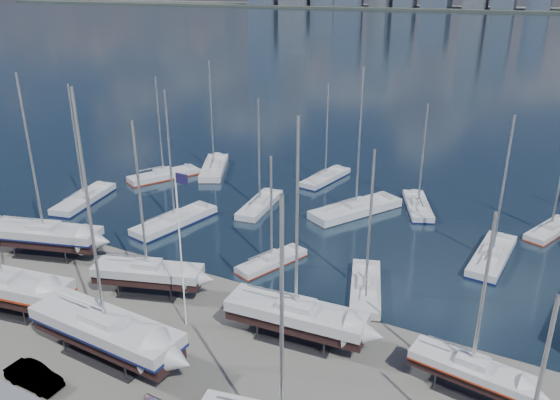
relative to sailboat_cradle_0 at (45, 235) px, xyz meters
The scene contains 23 objects.
ground 20.63m from the sailboat_cradle_0, 15.94° to the right, with size 1400.00×1400.00×0.00m, color #605E59.
water 305.01m from the sailboat_cradle_0, 86.29° to the left, with size 1400.00×600.00×0.40m, color #1A2F3C.
far_shore 564.71m from the sailboat_cradle_0, 88.00° to the left, with size 1400.00×80.00×2.20m, color #2D332D.
sailboat_cradle_0 is the anchor object (origin of this frame).
sailboat_cradle_1 9.93m from the sailboat_cradle_0, 58.79° to the right, with size 12.42×5.31×19.18m.
sailboat_cradle_2 14.07m from the sailboat_cradle_0, ahead, with size 9.91×5.56×15.62m.
sailboat_cradle_3 19.51m from the sailboat_cradle_0, 28.04° to the right, with size 12.56×3.91×19.82m.
sailboat_cradle_4 28.46m from the sailboat_cradle_0, ahead, with size 11.02×3.84×17.54m.
sailboat_cradle_6 41.33m from the sailboat_cradle_0, ahead, with size 8.29×3.28×13.26m.
sailboat_moored_0 14.28m from the sailboat_cradle_0, 121.98° to the left, with size 5.15×10.75×15.49m.
sailboat_moored_1 24.35m from the sailboat_cradle_0, 100.83° to the left, with size 6.94×10.12×14.85m.
sailboat_moored_2 29.81m from the sailboat_cradle_0, 90.09° to the left, with size 7.78×11.16×16.58m.
sailboat_moored_3 13.81m from the sailboat_cradle_0, 60.17° to the left, with size 4.89×11.13×16.09m.
sailboat_moored_4 24.45m from the sailboat_cradle_0, 58.19° to the left, with size 3.85×9.60×14.09m.
sailboat_moored_5 37.25m from the sailboat_cradle_0, 64.58° to the left, with size 4.02×9.72×14.10m.
sailboat_moored_6 22.88m from the sailboat_cradle_0, 22.63° to the left, with size 4.65×8.03×11.59m.
sailboat_moored_7 34.30m from the sailboat_cradle_0, 46.07° to the left, with size 8.70×12.08×18.04m.
sailboat_moored_8 42.02m from the sailboat_cradle_0, 44.39° to the left, with size 5.91×9.37×13.60m.
sailboat_moored_9 32.00m from the sailboat_cradle_0, 14.90° to the left, with size 5.37×9.49×13.82m.
sailboat_moored_10 44.58m from the sailboat_cradle_0, 26.35° to the left, with size 3.57×10.43×15.33m.
sailboat_moored_11 53.51m from the sailboat_cradle_0, 33.37° to the left, with size 5.10×8.54×12.35m.
car_b 20.44m from the sailboat_cradle_0, 42.80° to the right, with size 1.50×4.31×1.42m, color gray.
flagpole 20.94m from the sailboat_cradle_0, ahead, with size 1.16×0.12×13.25m.
Camera 1 is at (24.13, -36.89, 25.61)m, focal length 35.00 mm.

